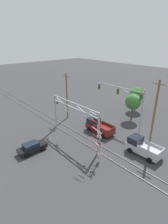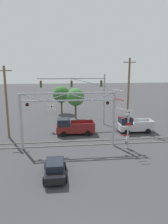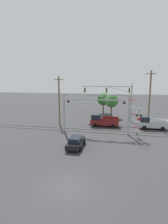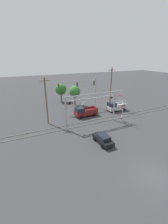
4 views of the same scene
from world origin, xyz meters
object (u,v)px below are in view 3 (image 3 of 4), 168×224
(pickup_truck_following, at_px, (151,123))
(background_tree_far_left_verge, at_px, (112,101))
(crossing_signal_mast, at_px, (137,123))
(utility_pole_right, at_px, (150,98))
(pickup_truck_lead, at_px, (103,121))
(utility_pole_left, at_px, (59,100))
(background_tree_beyond_span, at_px, (103,99))
(crossing_gantry, at_px, (95,109))
(traffic_signal_span, at_px, (119,96))
(sedan_waiting, at_px, (76,142))

(pickup_truck_following, height_order, background_tree_far_left_verge, background_tree_far_left_verge)
(crossing_signal_mast, relative_size, pickup_truck_following, 1.42)
(utility_pole_right, xyz_separation_m, background_tree_far_left_verge, (-7.21, 6.10, -1.42))
(pickup_truck_lead, xyz_separation_m, utility_pole_left, (-8.29, -0.42, 3.68))
(utility_pole_left, distance_m, background_tree_beyond_span, 15.37)
(crossing_gantry, bearing_deg, utility_pole_left, 150.13)
(crossing_signal_mast, xyz_separation_m, traffic_signal_span, (-2.91, 10.37, 3.00))
(crossing_gantry, relative_size, traffic_signal_span, 1.04)
(crossing_gantry, bearing_deg, background_tree_far_left_verge, 82.12)
(crossing_gantry, height_order, pickup_truck_lead, crossing_gantry)
(crossing_signal_mast, distance_m, traffic_signal_span, 11.18)
(crossing_gantry, xyz_separation_m, utility_pole_left, (-7.50, 4.31, 0.73))
(pickup_truck_following, relative_size, utility_pole_right, 0.47)
(crossing_gantry, height_order, sedan_waiting, crossing_gantry)
(pickup_truck_following, bearing_deg, background_tree_far_left_verge, 131.18)
(pickup_truck_following, distance_m, sedan_waiting, 15.45)
(traffic_signal_span, relative_size, background_tree_beyond_span, 1.94)
(crossing_signal_mast, xyz_separation_m, utility_pole_right, (2.67, 8.16, 2.85))
(utility_pole_left, bearing_deg, pickup_truck_lead, 2.87)
(pickup_truck_lead, bearing_deg, sedan_waiting, -101.24)
(crossing_signal_mast, bearing_deg, pickup_truck_following, 64.38)
(utility_pole_right, bearing_deg, crossing_signal_mast, -108.13)
(crossing_gantry, distance_m, utility_pole_left, 8.68)
(pickup_truck_lead, relative_size, utility_pole_right, 0.50)
(traffic_signal_span, distance_m, sedan_waiting, 17.12)
(crossing_signal_mast, height_order, sedan_waiting, crossing_signal_mast)
(crossing_gantry, bearing_deg, pickup_truck_lead, 80.51)
(background_tree_beyond_span, bearing_deg, utility_pole_left, -117.06)
(crossing_gantry, bearing_deg, sedan_waiting, -102.49)
(utility_pole_left, height_order, background_tree_beyond_span, utility_pole_left)
(utility_pole_right, bearing_deg, crossing_gantry, -142.22)
(traffic_signal_span, bearing_deg, pickup_truck_lead, -120.62)
(background_tree_beyond_span, distance_m, background_tree_far_left_verge, 5.41)
(crossing_gantry, relative_size, pickup_truck_lead, 2.07)
(crossing_signal_mast, relative_size, traffic_signal_span, 0.66)
(background_tree_beyond_span, bearing_deg, utility_pole_right, -48.96)
(traffic_signal_span, xyz_separation_m, background_tree_far_left_verge, (-1.63, 3.89, -1.57))
(utility_pole_left, bearing_deg, crossing_signal_mast, -21.55)
(pickup_truck_lead, relative_size, background_tree_far_left_verge, 0.96)
(utility_pole_left, height_order, utility_pole_right, utility_pole_right)
(utility_pole_left, relative_size, background_tree_beyond_span, 1.73)
(pickup_truck_lead, distance_m, background_tree_far_left_verge, 8.87)
(traffic_signal_span, relative_size, utility_pole_right, 1.00)
(crossing_signal_mast, relative_size, background_tree_beyond_span, 1.28)
(background_tree_beyond_span, bearing_deg, background_tree_far_left_verge, -64.38)
(sedan_waiting, height_order, utility_pole_right, utility_pole_right)
(crossing_gantry, xyz_separation_m, crossing_signal_mast, (6.35, -1.16, -1.60))
(utility_pole_right, bearing_deg, sedan_waiting, -127.74)
(crossing_signal_mast, relative_size, sedan_waiting, 1.69)
(traffic_signal_span, height_order, sedan_waiting, traffic_signal_span)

